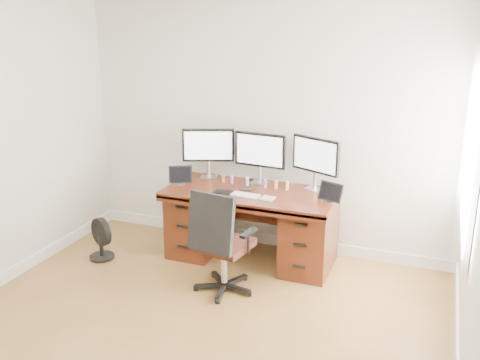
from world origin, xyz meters
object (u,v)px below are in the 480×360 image
(office_chair, at_px, (221,259))
(keyboard, at_px, (245,195))
(desk, at_px, (252,222))
(floor_fan, at_px, (101,239))
(monitor_center, at_px, (260,152))

(office_chair, bearing_deg, keyboard, 96.96)
(desk, relative_size, floor_fan, 3.89)
(desk, xyz_separation_m, floor_fan, (-1.45, -0.56, -0.19))
(monitor_center, xyz_separation_m, keyboard, (0.00, -0.43, -0.33))
(office_chair, bearing_deg, desk, 97.61)
(office_chair, bearing_deg, monitor_center, 97.93)
(office_chair, xyz_separation_m, monitor_center, (0.02, 0.99, 0.76))
(monitor_center, distance_m, keyboard, 0.54)
(desk, distance_m, monitor_center, 0.72)
(desk, height_order, floor_fan, desk)
(floor_fan, bearing_deg, office_chair, 16.86)
(desk, bearing_deg, floor_fan, -158.92)
(monitor_center, bearing_deg, floor_fan, -145.78)
(desk, relative_size, office_chair, 1.73)
(keyboard, bearing_deg, office_chair, -87.46)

